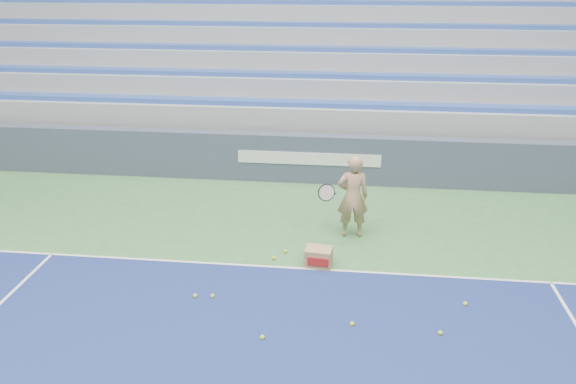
{
  "coord_description": "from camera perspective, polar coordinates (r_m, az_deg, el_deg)",
  "views": [
    {
      "loc": [
        0.88,
        3.89,
        4.65
      ],
      "look_at": [
        -0.09,
        12.38,
        1.15
      ],
      "focal_mm": 35.0,
      "sensor_mm": 36.0,
      "label": 1
    }
  ],
  "objects": [
    {
      "name": "sponsor_barrier",
      "position": [
        12.71,
        2.19,
        3.42
      ],
      "size": [
        30.0,
        0.32,
        1.1
      ],
      "color": "#3C455B",
      "rests_on": "ground"
    },
    {
      "name": "bleachers",
      "position": [
        17.88,
        3.74,
        14.84
      ],
      "size": [
        31.0,
        9.15,
        7.3
      ],
      "color": "#92969A",
      "rests_on": "ground"
    },
    {
      "name": "tennis_player",
      "position": [
        10.09,
        6.56,
        -0.47
      ],
      "size": [
        0.91,
        0.84,
        1.55
      ],
      "color": "tan",
      "rests_on": "ground"
    },
    {
      "name": "ball_box",
      "position": [
        9.3,
        3.12,
        -6.64
      ],
      "size": [
        0.46,
        0.38,
        0.32
      ],
      "color": "#A88451",
      "rests_on": "ground"
    },
    {
      "name": "tennis_ball_0",
      "position": [
        9.74,
        -0.23,
        -6.02
      ],
      "size": [
        0.07,
        0.07,
        0.07
      ],
      "primitive_type": "sphere",
      "color": "#CAE02D",
      "rests_on": "ground"
    },
    {
      "name": "tennis_ball_1",
      "position": [
        9.53,
        -1.47,
        -6.72
      ],
      "size": [
        0.07,
        0.07,
        0.07
      ],
      "primitive_type": "sphere",
      "color": "#CAE02D",
      "rests_on": "ground"
    },
    {
      "name": "tennis_ball_2",
      "position": [
        8.75,
        17.57,
        -10.77
      ],
      "size": [
        0.07,
        0.07,
        0.07
      ],
      "primitive_type": "sphere",
      "color": "#CAE02D",
      "rests_on": "ground"
    },
    {
      "name": "tennis_ball_3",
      "position": [
        8.64,
        -9.41,
        -10.37
      ],
      "size": [
        0.07,
        0.07,
        0.07
      ],
      "primitive_type": "sphere",
      "color": "#CAE02D",
      "rests_on": "ground"
    },
    {
      "name": "tennis_ball_4",
      "position": [
        8.05,
        15.21,
        -13.66
      ],
      "size": [
        0.07,
        0.07,
        0.07
      ],
      "primitive_type": "sphere",
      "color": "#CAE02D",
      "rests_on": "ground"
    },
    {
      "name": "tennis_ball_5",
      "position": [
        8.0,
        6.54,
        -13.16
      ],
      "size": [
        0.07,
        0.07,
        0.07
      ],
      "primitive_type": "sphere",
      "color": "#CAE02D",
      "rests_on": "ground"
    },
    {
      "name": "tennis_ball_6",
      "position": [
        7.71,
        -2.62,
        -14.54
      ],
      "size": [
        0.07,
        0.07,
        0.07
      ],
      "primitive_type": "sphere",
      "color": "#CAE02D",
      "rests_on": "ground"
    },
    {
      "name": "tennis_ball_7",
      "position": [
        8.6,
        -7.68,
        -10.43
      ],
      "size": [
        0.07,
        0.07,
        0.07
      ],
      "primitive_type": "sphere",
      "color": "#CAE02D",
      "rests_on": "ground"
    }
  ]
}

